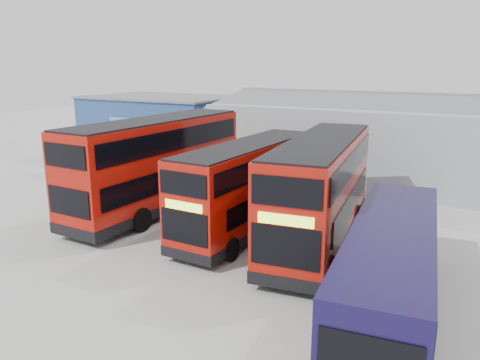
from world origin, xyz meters
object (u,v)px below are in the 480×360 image
Objects in this scene: maintenance_shed at (446,144)px; double_decker_left at (158,166)px; office_block at (163,126)px; double_decker_centre at (248,188)px; single_decker_blue at (390,271)px; panel_van at (89,153)px; double_decker_right at (320,192)px.

maintenance_shed is 19.12m from double_decker_left.
office_block is at bearing -52.00° from double_decker_left.
double_decker_centre is at bearing -40.33° from office_block.
double_decker_left is 1.08× the size of single_decker_blue.
panel_van is at bearing -159.93° from maintenance_shed.
double_decker_centre is (-7.01, -14.73, -0.50)m from maintenance_shed.
double_decker_left is 9.16m from double_decker_right.
double_decker_left reaches higher than single_decker_blue.
single_decker_blue is (13.15, -4.96, -1.03)m from double_decker_left.
office_block is 7.05m from panel_van.
maintenance_shed reaches higher than double_decker_left.
panel_van is (-24.29, 10.59, -0.23)m from single_decker_blue.
office_block is 1.09× the size of double_decker_right.
double_decker_centre is 8.79m from single_decker_blue.
panel_van is (-20.29, 5.91, -1.11)m from double_decker_right.
office_block is at bearing 140.58° from double_decker_centre.
office_block reaches higher than single_decker_blue.
single_decker_blue is at bearing -30.31° from double_decker_centre.
maintenance_shed reaches higher than double_decker_right.
double_decker_right is at bearing 179.07° from double_decker_left.
single_decker_blue reaches higher than panel_van.
double_decker_centre is at bearing -24.60° from panel_van.
office_block is at bearing 70.15° from panel_van.
maintenance_shed is at bearing 65.46° from double_decker_centre.
office_block is 2.38× the size of panel_van.
double_decker_centre reaches higher than single_decker_blue.
office_block is 1.12× the size of single_decker_blue.
maintenance_shed is 2.57× the size of double_decker_left.
maintenance_shed is 16.32m from double_decker_centre.
maintenance_shed is at bearing 68.66° from double_decker_right.
single_decker_blue is 2.13× the size of panel_van.
panel_van is at bearing 155.94° from double_decker_right.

